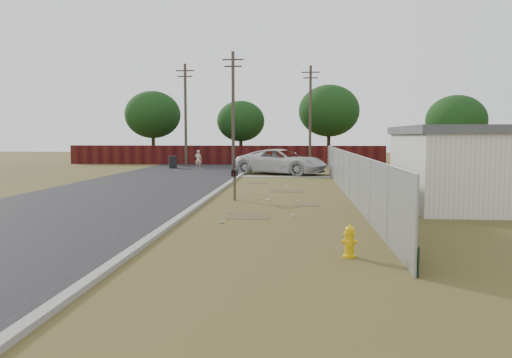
# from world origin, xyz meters

# --- Properties ---
(ground) EXTENTS (120.00, 120.00, 0.00)m
(ground) POSITION_xyz_m (0.00, 0.00, 0.00)
(ground) COLOR brown
(ground) RESTS_ON ground
(street) EXTENTS (15.10, 60.00, 0.12)m
(street) POSITION_xyz_m (-6.76, 8.05, 0.02)
(street) COLOR black
(street) RESTS_ON ground
(chainlink_fence) EXTENTS (0.10, 27.06, 2.02)m
(chainlink_fence) POSITION_xyz_m (3.12, 1.03, 0.80)
(chainlink_fence) COLOR #96999E
(chainlink_fence) RESTS_ON ground
(privacy_fence) EXTENTS (30.00, 0.12, 1.80)m
(privacy_fence) POSITION_xyz_m (-6.00, 25.00, 0.90)
(privacy_fence) COLOR #44120E
(privacy_fence) RESTS_ON ground
(utility_poles) EXTENTS (12.60, 8.24, 9.00)m
(utility_poles) POSITION_xyz_m (-3.67, 20.67, 4.69)
(utility_poles) COLOR #46392E
(utility_poles) RESTS_ON ground
(houses) EXTENTS (9.30, 17.24, 3.10)m
(houses) POSITION_xyz_m (9.70, 3.13, 1.56)
(houses) COLOR silver
(houses) RESTS_ON ground
(horizon_trees) EXTENTS (33.32, 31.94, 7.78)m
(horizon_trees) POSITION_xyz_m (0.84, 23.56, 4.63)
(horizon_trees) COLOR #312516
(horizon_trees) RESTS_ON ground
(fire_hydrant) EXTENTS (0.35, 0.35, 0.76)m
(fire_hydrant) POSITION_xyz_m (2.01, -10.43, 0.35)
(fire_hydrant) COLOR #DCA70B
(fire_hydrant) RESTS_ON ground
(mailbox) EXTENTS (0.23, 0.58, 1.34)m
(mailbox) POSITION_xyz_m (-1.79, -0.84, 1.06)
(mailbox) COLOR brown
(mailbox) RESTS_ON ground
(pickup_truck) EXTENTS (7.08, 5.45, 1.79)m
(pickup_truck) POSITION_xyz_m (-0.23, 13.68, 0.89)
(pickup_truck) COLOR silver
(pickup_truck) RESTS_ON ground
(pedestrian) EXTENTS (0.62, 0.46, 1.56)m
(pedestrian) POSITION_xyz_m (-7.25, 18.76, 0.78)
(pedestrian) COLOR #BEAD8B
(pedestrian) RESTS_ON ground
(trash_bin) EXTENTS (0.86, 0.84, 1.02)m
(trash_bin) POSITION_xyz_m (-9.55, 19.36, 0.53)
(trash_bin) COLOR black
(trash_bin) RESTS_ON ground
(scattered_litter) EXTENTS (2.61, 11.26, 0.07)m
(scattered_litter) POSITION_xyz_m (-0.51, -1.51, 0.04)
(scattered_litter) COLOR beige
(scattered_litter) RESTS_ON ground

